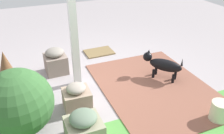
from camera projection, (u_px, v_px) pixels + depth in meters
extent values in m
plane|color=#9F9699|center=(103.00, 83.00, 4.35)|extent=(12.00, 12.00, 0.00)
cube|color=brown|center=(155.00, 87.00, 4.22)|extent=(1.80, 2.40, 0.02)
cube|color=white|center=(73.00, 18.00, 3.75)|extent=(0.12, 0.12, 2.42)
cube|color=gray|center=(56.00, 64.00, 4.62)|extent=(0.41, 0.44, 0.36)
ellipsoid|color=gray|center=(55.00, 52.00, 4.50)|extent=(0.35, 0.35, 0.16)
cube|color=tan|center=(77.00, 99.00, 3.66)|extent=(0.42, 0.39, 0.31)
ellipsoid|color=gray|center=(76.00, 88.00, 3.56)|extent=(0.30, 0.30, 0.13)
cube|color=gray|center=(84.00, 130.00, 3.11)|extent=(0.46, 0.43, 0.28)
ellipsoid|color=slate|center=(83.00, 118.00, 3.01)|extent=(0.36, 0.36, 0.16)
sphere|color=#325F2E|center=(19.00, 103.00, 3.10)|extent=(0.91, 0.91, 0.91)
cylinder|color=#B1593C|center=(9.00, 78.00, 4.24)|extent=(0.27, 0.27, 0.26)
cone|color=brown|center=(5.00, 62.00, 4.08)|extent=(0.24, 0.24, 0.39)
ellipsoid|color=black|center=(165.00, 65.00, 4.33)|extent=(0.53, 0.59, 0.22)
sphere|color=black|center=(148.00, 57.00, 4.44)|extent=(0.17, 0.17, 0.17)
cone|color=black|center=(147.00, 53.00, 4.36)|extent=(0.05, 0.05, 0.07)
cone|color=black|center=(149.00, 51.00, 4.43)|extent=(0.05, 0.05, 0.07)
cylinder|color=black|center=(153.00, 74.00, 4.45)|extent=(0.05, 0.05, 0.18)
cylinder|color=black|center=(156.00, 71.00, 4.56)|extent=(0.05, 0.05, 0.18)
cylinder|color=black|center=(173.00, 79.00, 4.30)|extent=(0.05, 0.05, 0.18)
cylinder|color=black|center=(175.00, 76.00, 4.40)|extent=(0.05, 0.05, 0.18)
cone|color=black|center=(182.00, 62.00, 4.15)|extent=(0.04, 0.04, 0.14)
cylinder|color=beige|center=(219.00, 111.00, 3.41)|extent=(0.26, 0.26, 0.30)
cube|color=olive|center=(99.00, 52.00, 5.46)|extent=(0.63, 0.46, 0.03)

